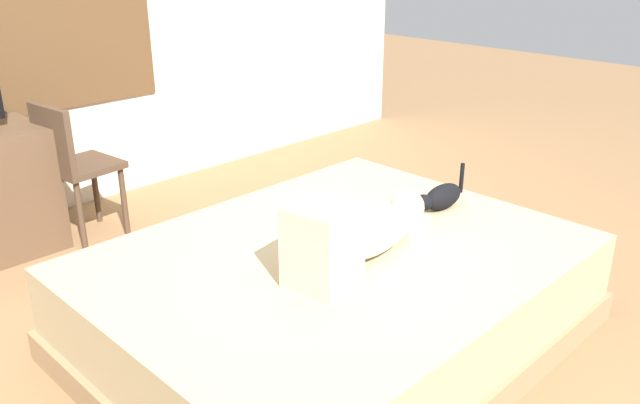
# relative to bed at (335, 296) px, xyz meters

# --- Properties ---
(ground_plane) EXTENTS (16.00, 16.00, 0.00)m
(ground_plane) POSITION_rel_bed_xyz_m (0.01, -0.10, -0.22)
(ground_plane) COLOR olive
(bed) EXTENTS (2.17, 1.69, 0.45)m
(bed) POSITION_rel_bed_xyz_m (0.00, 0.00, 0.00)
(bed) COLOR #997A56
(bed) RESTS_ON ground
(person_lying) EXTENTS (0.94, 0.40, 0.34)m
(person_lying) POSITION_rel_bed_xyz_m (0.03, -0.11, 0.34)
(person_lying) COLOR silver
(person_lying) RESTS_ON bed
(cat) EXTENTS (0.36, 0.12, 0.21)m
(cat) POSITION_rel_bed_xyz_m (0.72, -0.05, 0.30)
(cat) COLOR black
(cat) RESTS_ON bed
(chair_by_desk) EXTENTS (0.42, 0.42, 0.86)m
(chair_by_desk) POSITION_rel_bed_xyz_m (-0.33, 1.87, 0.28)
(chair_by_desk) COLOR #4C3828
(chair_by_desk) RESTS_ON ground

